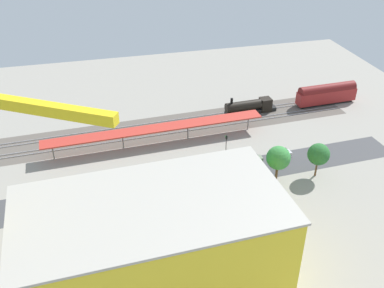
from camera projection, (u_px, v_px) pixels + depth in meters
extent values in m
plane|color=gray|center=(196.00, 169.00, 98.78)|extent=(149.20, 149.20, 0.00)
cube|color=#5B544C|center=(176.00, 126.00, 115.47)|extent=(93.75, 17.43, 0.01)
cube|color=#424244|center=(200.00, 178.00, 95.81)|extent=(93.56, 13.26, 0.01)
cube|color=#9E9EA8|center=(174.00, 120.00, 118.11)|extent=(93.16, 4.39, 0.12)
cube|color=#9E9EA8|center=(175.00, 122.00, 116.92)|extent=(93.16, 4.39, 0.12)
cube|color=#9E9EA8|center=(178.00, 129.00, 113.83)|extent=(93.16, 4.39, 0.12)
cube|color=#9E9EA8|center=(179.00, 132.00, 112.64)|extent=(93.16, 4.39, 0.12)
cube|color=#B73328|center=(156.00, 128.00, 106.02)|extent=(53.74, 6.47, 0.32)
cylinder|color=slate|center=(248.00, 122.00, 113.10)|extent=(0.30, 0.30, 3.99)
cylinder|color=slate|center=(188.00, 131.00, 109.13)|extent=(0.30, 0.30, 3.99)
cylinder|color=slate|center=(123.00, 141.00, 105.16)|extent=(0.30, 0.30, 3.99)
cylinder|color=slate|center=(53.00, 152.00, 101.18)|extent=(0.30, 0.30, 3.99)
cube|color=black|center=(251.00, 111.00, 121.85)|extent=(14.62, 3.07, 1.00)
cylinder|color=black|center=(246.00, 106.00, 120.53)|extent=(11.68, 3.20, 2.68)
cube|color=black|center=(265.00, 104.00, 122.22)|extent=(3.08, 3.01, 3.67)
cylinder|color=black|center=(232.00, 101.00, 118.40)|extent=(0.70, 0.70, 1.40)
cube|color=black|center=(325.00, 103.00, 126.71)|extent=(15.98, 3.23, 0.60)
cube|color=maroon|center=(326.00, 96.00, 125.62)|extent=(17.78, 3.93, 3.57)
cylinder|color=maroon|center=(327.00, 89.00, 124.56)|extent=(17.07, 3.90, 3.13)
cube|color=black|center=(282.00, 156.00, 102.98)|extent=(3.62, 1.99, 0.30)
cube|color=silver|center=(282.00, 154.00, 102.67)|extent=(4.30, 2.10, 0.90)
cube|color=#1E2328|center=(283.00, 151.00, 102.28)|extent=(2.44, 1.77, 0.59)
cube|color=black|center=(252.00, 162.00, 101.01)|extent=(3.94, 1.83, 0.30)
cube|color=gray|center=(253.00, 160.00, 100.71)|extent=(4.68, 1.93, 0.85)
cube|color=#1E2328|center=(253.00, 157.00, 100.35)|extent=(2.65, 1.63, 0.54)
cube|color=black|center=(220.00, 165.00, 99.84)|extent=(3.76, 2.00, 0.30)
cube|color=#474C51|center=(221.00, 163.00, 99.57)|extent=(4.45, 2.12, 0.75)
cube|color=#1E2328|center=(221.00, 160.00, 99.20)|extent=(2.54, 1.76, 0.68)
cube|color=black|center=(189.00, 170.00, 98.27)|extent=(3.71, 1.96, 0.30)
cube|color=navy|center=(189.00, 168.00, 97.97)|extent=(4.40, 2.07, 0.85)
cube|color=#1E2328|center=(189.00, 165.00, 97.60)|extent=(2.49, 1.76, 0.56)
cube|color=black|center=(156.00, 174.00, 96.75)|extent=(4.01, 1.81, 0.30)
cube|color=#474C51|center=(156.00, 172.00, 96.45)|extent=(4.77, 1.90, 0.85)
cube|color=#1E2328|center=(156.00, 169.00, 96.07)|extent=(2.68, 1.65, 0.62)
cube|color=black|center=(120.00, 180.00, 94.88)|extent=(3.73, 1.98, 0.30)
cube|color=navy|center=(120.00, 178.00, 94.62)|extent=(4.43, 2.09, 0.70)
cube|color=#1E2328|center=(120.00, 176.00, 94.29)|extent=(2.51, 1.76, 0.56)
cube|color=black|center=(89.00, 184.00, 93.80)|extent=(3.87, 2.04, 0.30)
cube|color=#474C51|center=(89.00, 182.00, 93.52)|extent=(4.59, 2.16, 0.78)
cube|color=#1E2328|center=(89.00, 179.00, 93.15)|extent=(2.61, 1.81, 0.63)
cube|color=yellow|center=(154.00, 248.00, 66.83)|extent=(39.51, 21.63, 16.16)
cube|color=#ADA89E|center=(151.00, 205.00, 62.51)|extent=(40.14, 22.25, 0.40)
cube|color=yellow|center=(7.00, 103.00, 45.30)|extent=(21.54, 14.12, 1.20)
cube|color=black|center=(143.00, 219.00, 84.03)|extent=(8.88, 2.13, 0.50)
cube|color=silver|center=(148.00, 211.00, 83.37)|extent=(6.71, 2.35, 2.90)
cube|color=silver|center=(125.00, 217.00, 82.64)|extent=(2.19, 2.32, 2.20)
cylinder|color=brown|center=(277.00, 173.00, 94.11)|extent=(0.55, 0.55, 3.96)
sphere|color=#38843D|center=(278.00, 158.00, 92.15)|extent=(5.08, 5.08, 5.08)
cylinder|color=brown|center=(140.00, 199.00, 87.24)|extent=(0.38, 0.38, 3.08)
sphere|color=#38843D|center=(139.00, 186.00, 85.59)|extent=(4.65, 4.65, 4.65)
cylinder|color=brown|center=(316.00, 168.00, 95.61)|extent=(0.41, 0.41, 3.87)
sphere|color=#28662D|center=(319.00, 154.00, 93.74)|extent=(4.73, 4.73, 4.73)
cylinder|color=brown|center=(189.00, 192.00, 89.31)|extent=(0.53, 0.53, 2.91)
sphere|color=#2D7233|center=(189.00, 177.00, 87.41)|extent=(6.24, 6.24, 6.24)
cylinder|color=brown|center=(222.00, 185.00, 91.59)|extent=(0.59, 0.59, 2.62)
sphere|color=#28662D|center=(223.00, 171.00, 89.84)|extent=(5.87, 5.87, 5.87)
cylinder|color=brown|center=(248.00, 182.00, 91.90)|extent=(0.53, 0.53, 3.18)
sphere|color=#38843D|center=(249.00, 167.00, 89.97)|extent=(6.02, 6.02, 6.02)
cylinder|color=#333333|center=(226.00, 150.00, 99.80)|extent=(0.16, 0.16, 5.98)
cube|color=black|center=(226.00, 137.00, 98.01)|extent=(0.36, 0.36, 0.90)
sphere|color=green|center=(226.00, 136.00, 97.81)|extent=(0.20, 0.20, 0.20)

